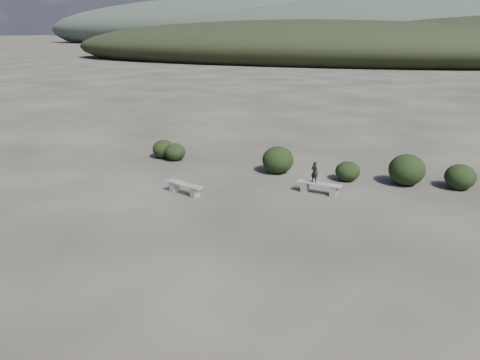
% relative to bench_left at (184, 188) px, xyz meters
% --- Properties ---
extents(ground, '(1200.00, 1200.00, 0.00)m').
position_rel_bench_left_xyz_m(ground, '(3.30, -4.09, -0.27)').
color(ground, '#2C2822').
rests_on(ground, ground).
extents(bench_left, '(1.80, 0.84, 0.44)m').
position_rel_bench_left_xyz_m(bench_left, '(0.00, 0.00, 0.00)').
color(bench_left, slate).
rests_on(bench_left, ground).
extents(bench_right, '(1.84, 0.50, 0.45)m').
position_rel_bench_left_xyz_m(bench_right, '(5.01, 2.14, 0.01)').
color(bench_right, slate).
rests_on(bench_right, ground).
extents(seated_person, '(0.36, 0.29, 0.86)m').
position_rel_bench_left_xyz_m(seated_person, '(4.79, 2.16, 0.61)').
color(seated_person, black).
rests_on(seated_person, bench_right).
extents(shrub_a, '(1.07, 1.07, 0.88)m').
position_rel_bench_left_xyz_m(shrub_a, '(-2.99, 4.39, 0.17)').
color(shrub_a, black).
rests_on(shrub_a, ground).
extents(shrub_b, '(1.46, 1.46, 1.25)m').
position_rel_bench_left_xyz_m(shrub_b, '(2.54, 4.29, 0.36)').
color(shrub_b, black).
rests_on(shrub_b, ground).
extents(shrub_c, '(1.08, 1.08, 0.87)m').
position_rel_bench_left_xyz_m(shrub_c, '(5.75, 4.34, 0.16)').
color(shrub_c, black).
rests_on(shrub_c, ground).
extents(shrub_d, '(1.52, 1.52, 1.33)m').
position_rel_bench_left_xyz_m(shrub_d, '(8.16, 4.75, 0.40)').
color(shrub_d, black).
rests_on(shrub_d, ground).
extents(shrub_e, '(1.26, 1.26, 1.05)m').
position_rel_bench_left_xyz_m(shrub_e, '(10.27, 5.01, 0.26)').
color(shrub_e, black).
rests_on(shrub_e, ground).
extents(shrub_f, '(1.11, 1.11, 0.94)m').
position_rel_bench_left_xyz_m(shrub_f, '(-3.80, 4.60, 0.20)').
color(shrub_f, black).
rests_on(shrub_f, ground).
extents(mountain_ridges, '(500.00, 400.00, 56.00)m').
position_rel_bench_left_xyz_m(mountain_ridges, '(-4.19, 334.97, 10.57)').
color(mountain_ridges, black).
rests_on(mountain_ridges, ground).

